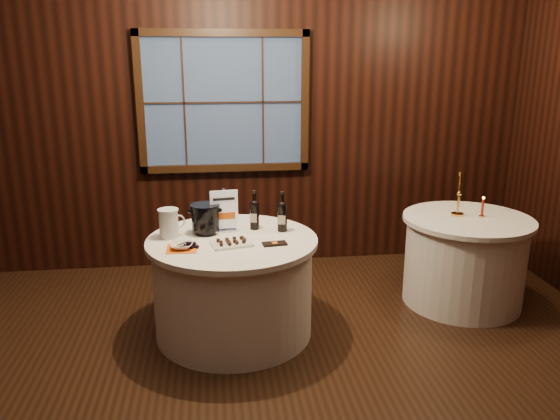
{
  "coord_description": "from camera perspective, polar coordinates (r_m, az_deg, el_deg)",
  "views": [
    {
      "loc": [
        -0.12,
        -2.87,
        2.09
      ],
      "look_at": [
        0.35,
        0.9,
        1.01
      ],
      "focal_mm": 35.0,
      "sensor_mm": 36.0,
      "label": 1
    }
  ],
  "objects": [
    {
      "name": "ground",
      "position": [
        3.55,
        -4.02,
        -20.17
      ],
      "size": [
        6.0,
        6.0,
        0.0
      ],
      "primitive_type": "plane",
      "color": "black",
      "rests_on": "ground"
    },
    {
      "name": "back_wall",
      "position": [
        5.38,
        -5.87,
        10.03
      ],
      "size": [
        6.0,
        0.1,
        3.0
      ],
      "color": "black",
      "rests_on": "ground"
    },
    {
      "name": "main_table",
      "position": [
        4.23,
        -4.9,
        -7.88
      ],
      "size": [
        1.28,
        1.28,
        0.77
      ],
      "color": "white",
      "rests_on": "ground"
    },
    {
      "name": "side_table",
      "position": [
        4.98,
        18.69,
        -4.94
      ],
      "size": [
        1.08,
        1.08,
        0.77
      ],
      "color": "white",
      "rests_on": "ground"
    },
    {
      "name": "sign_stand",
      "position": [
        4.22,
        -5.86,
        -0.75
      ],
      "size": [
        0.21,
        0.12,
        0.34
      ],
      "rotation": [
        0.0,
        0.0,
        0.13
      ],
      "color": "#BAB9C1",
      "rests_on": "main_table"
    },
    {
      "name": "port_bottle_left",
      "position": [
        4.26,
        -2.69,
        -0.26
      ],
      "size": [
        0.07,
        0.08,
        0.31
      ],
      "rotation": [
        0.0,
        0.0,
        -0.33
      ],
      "color": "black",
      "rests_on": "main_table"
    },
    {
      "name": "port_bottle_right",
      "position": [
        4.2,
        0.24,
        -0.44
      ],
      "size": [
        0.07,
        0.08,
        0.31
      ],
      "rotation": [
        0.0,
        0.0,
        -0.24
      ],
      "color": "black",
      "rests_on": "main_table"
    },
    {
      "name": "ice_bucket",
      "position": [
        4.19,
        -7.8,
        -0.85
      ],
      "size": [
        0.22,
        0.22,
        0.23
      ],
      "color": "black",
      "rests_on": "main_table"
    },
    {
      "name": "chocolate_plate",
      "position": [
        3.95,
        -5.07,
        -3.43
      ],
      "size": [
        0.32,
        0.25,
        0.04
      ],
      "rotation": [
        0.0,
        0.0,
        0.23
      ],
      "color": "white",
      "rests_on": "main_table"
    },
    {
      "name": "chocolate_box",
      "position": [
        3.94,
        -0.56,
        -3.54
      ],
      "size": [
        0.18,
        0.11,
        0.01
      ],
      "primitive_type": "cube",
      "rotation": [
        0.0,
        0.0,
        0.12
      ],
      "color": "black",
      "rests_on": "main_table"
    },
    {
      "name": "grape_bunch",
      "position": [
        3.93,
        -9.27,
        -3.58
      ],
      "size": [
        0.19,
        0.11,
        0.04
      ],
      "rotation": [
        0.0,
        0.0,
        -0.35
      ],
      "color": "black",
      "rests_on": "main_table"
    },
    {
      "name": "glass_pitcher",
      "position": [
        4.15,
        -11.53,
        -1.36
      ],
      "size": [
        0.2,
        0.15,
        0.22
      ],
      "rotation": [
        0.0,
        0.0,
        0.34
      ],
      "color": "silver",
      "rests_on": "main_table"
    },
    {
      "name": "orange_napkin",
      "position": [
        3.92,
        -10.23,
        -3.99
      ],
      "size": [
        0.22,
        0.22,
        0.0
      ],
      "primitive_type": "cube",
      "rotation": [
        0.0,
        0.0,
        -0.01
      ],
      "color": "orange",
      "rests_on": "main_table"
    },
    {
      "name": "cracker_bowl",
      "position": [
        3.92,
        -10.24,
        -3.69
      ],
      "size": [
        0.17,
        0.17,
        0.04
      ],
      "primitive_type": "imported",
      "rotation": [
        0.0,
        0.0,
        -0.05
      ],
      "color": "white",
      "rests_on": "orange_napkin"
    },
    {
      "name": "brass_candlestick",
      "position": [
        4.86,
        18.16,
        1.02
      ],
      "size": [
        0.11,
        0.11,
        0.38
      ],
      "color": "gold",
      "rests_on": "side_table"
    },
    {
      "name": "red_candle",
      "position": [
        4.89,
        20.39,
        0.11
      ],
      "size": [
        0.05,
        0.05,
        0.18
      ],
      "color": "gold",
      "rests_on": "side_table"
    }
  ]
}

